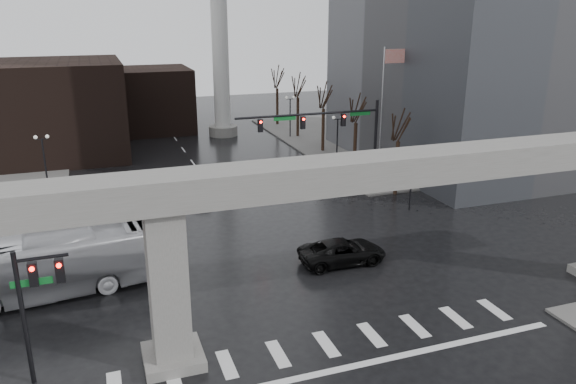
{
  "coord_description": "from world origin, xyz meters",
  "views": [
    {
      "loc": [
        -9.32,
        -22.04,
        15.01
      ],
      "look_at": [
        1.42,
        8.45,
        4.5
      ],
      "focal_mm": 35.0,
      "sensor_mm": 36.0,
      "label": 1
    }
  ],
  "objects_px": {
    "pickup_truck": "(342,252)",
    "city_bus": "(37,267)",
    "far_car": "(201,191)",
    "signal_mast_arm": "(334,129)"
  },
  "relations": [
    {
      "from": "signal_mast_arm",
      "to": "city_bus",
      "type": "xyz_separation_m",
      "value": [
        -21.95,
        -10.31,
        -4.05
      ]
    },
    {
      "from": "pickup_truck",
      "to": "city_bus",
      "type": "distance_m",
      "value": 17.52
    },
    {
      "from": "far_car",
      "to": "city_bus",
      "type": "bearing_deg",
      "value": -122.33
    },
    {
      "from": "city_bus",
      "to": "far_car",
      "type": "xyz_separation_m",
      "value": [
        11.53,
        13.62,
        -1.1
      ]
    },
    {
      "from": "city_bus",
      "to": "far_car",
      "type": "relative_size",
      "value": 3.22
    },
    {
      "from": "far_car",
      "to": "pickup_truck",
      "type": "bearing_deg",
      "value": -60.88
    },
    {
      "from": "signal_mast_arm",
      "to": "far_car",
      "type": "xyz_separation_m",
      "value": [
        -10.42,
        3.31,
        -5.15
      ]
    },
    {
      "from": "pickup_truck",
      "to": "far_car",
      "type": "distance_m",
      "value": 16.28
    },
    {
      "from": "signal_mast_arm",
      "to": "pickup_truck",
      "type": "xyz_separation_m",
      "value": [
        -4.53,
        -11.87,
        -5.07
      ]
    },
    {
      "from": "pickup_truck",
      "to": "city_bus",
      "type": "xyz_separation_m",
      "value": [
        -17.42,
        1.57,
        1.03
      ]
    }
  ]
}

